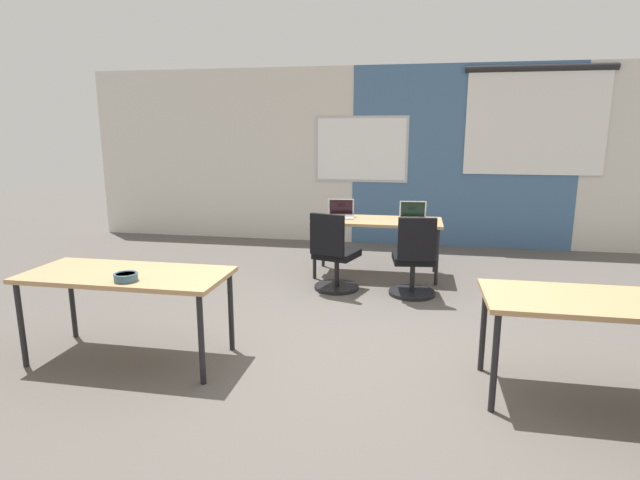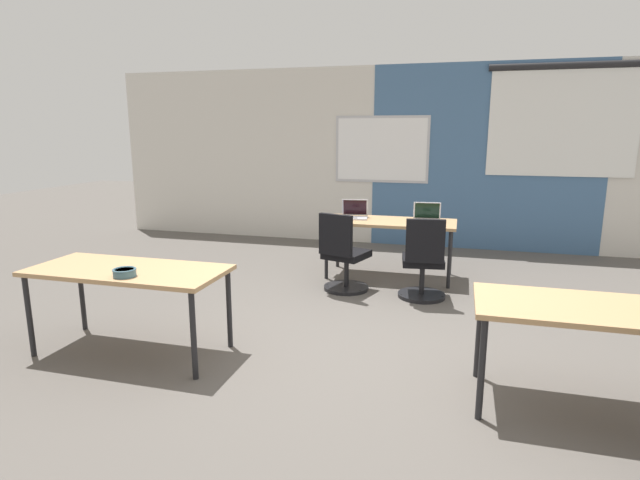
{
  "view_description": "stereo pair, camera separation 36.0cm",
  "coord_description": "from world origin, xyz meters",
  "px_view_note": "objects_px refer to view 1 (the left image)",
  "views": [
    {
      "loc": [
        0.47,
        -4.1,
        1.81
      ],
      "look_at": [
        -0.34,
        0.17,
        0.88
      ],
      "focal_mm": 28.55,
      "sensor_mm": 36.0,
      "label": 1
    },
    {
      "loc": [
        0.82,
        -4.02,
        1.81
      ],
      "look_at": [
        -0.34,
        0.17,
        0.88
      ],
      "focal_mm": 28.55,
      "sensor_mm": 36.0,
      "label": 2
    }
  ],
  "objects_px": {
    "desk_near_right": "(608,308)",
    "chair_far_right": "(414,264)",
    "desk_far_center": "(377,224)",
    "snack_bowl": "(126,276)",
    "chair_far_left": "(334,259)",
    "mouse_far_left": "(319,216)",
    "desk_near_left": "(127,280)",
    "laptop_far_right": "(413,216)",
    "laptop_far_left": "(341,214)"
  },
  "relations": [
    {
      "from": "desk_near_right",
      "to": "chair_far_left",
      "type": "relative_size",
      "value": 1.74
    },
    {
      "from": "mouse_far_left",
      "to": "snack_bowl",
      "type": "bearing_deg",
      "value": -106.56
    },
    {
      "from": "laptop_far_right",
      "to": "snack_bowl",
      "type": "distance_m",
      "value": 3.67
    },
    {
      "from": "desk_near_right",
      "to": "laptop_far_left",
      "type": "height_order",
      "value": "laptop_far_left"
    },
    {
      "from": "desk_far_center",
      "to": "laptop_far_right",
      "type": "xyz_separation_m",
      "value": [
        0.44,
        0.02,
        0.11
      ]
    },
    {
      "from": "desk_near_left",
      "to": "laptop_far_left",
      "type": "bearing_deg",
      "value": 65.83
    },
    {
      "from": "mouse_far_left",
      "to": "desk_far_center",
      "type": "bearing_deg",
      "value": 1.53
    },
    {
      "from": "chair_far_left",
      "to": "desk_far_center",
      "type": "bearing_deg",
      "value": -102.94
    },
    {
      "from": "desk_far_center",
      "to": "chair_far_right",
      "type": "distance_m",
      "value": 0.96
    },
    {
      "from": "desk_near_right",
      "to": "chair_far_left",
      "type": "bearing_deg",
      "value": 136.44
    },
    {
      "from": "laptop_far_left",
      "to": "snack_bowl",
      "type": "distance_m",
      "value": 3.28
    },
    {
      "from": "laptop_far_left",
      "to": "mouse_far_left",
      "type": "distance_m",
      "value": 0.28
    },
    {
      "from": "laptop_far_left",
      "to": "snack_bowl",
      "type": "bearing_deg",
      "value": -118.57
    },
    {
      "from": "desk_near_right",
      "to": "mouse_far_left",
      "type": "xyz_separation_m",
      "value": [
        -2.48,
        2.78,
        0.08
      ]
    },
    {
      "from": "desk_far_center",
      "to": "chair_far_left",
      "type": "distance_m",
      "value": 0.89
    },
    {
      "from": "desk_near_right",
      "to": "snack_bowl",
      "type": "height_order",
      "value": "snack_bowl"
    },
    {
      "from": "chair_far_right",
      "to": "snack_bowl",
      "type": "height_order",
      "value": "chair_far_right"
    },
    {
      "from": "chair_far_right",
      "to": "snack_bowl",
      "type": "xyz_separation_m",
      "value": [
        -2.1,
        -2.23,
        0.38
      ]
    },
    {
      "from": "chair_far_right",
      "to": "laptop_far_right",
      "type": "bearing_deg",
      "value": -95.29
    },
    {
      "from": "chair_far_left",
      "to": "snack_bowl",
      "type": "height_order",
      "value": "chair_far_left"
    },
    {
      "from": "chair_far_left",
      "to": "chair_far_right",
      "type": "bearing_deg",
      "value": -166.2
    },
    {
      "from": "snack_bowl",
      "to": "desk_far_center",
      "type": "bearing_deg",
      "value": 61.67
    },
    {
      "from": "laptop_far_right",
      "to": "mouse_far_left",
      "type": "relative_size",
      "value": 3.44
    },
    {
      "from": "desk_near_left",
      "to": "chair_far_right",
      "type": "bearing_deg",
      "value": 42.19
    },
    {
      "from": "chair_far_right",
      "to": "mouse_far_left",
      "type": "relative_size",
      "value": 8.95
    },
    {
      "from": "snack_bowl",
      "to": "desk_near_left",
      "type": "bearing_deg",
      "value": 121.21
    },
    {
      "from": "laptop_far_right",
      "to": "chair_far_right",
      "type": "bearing_deg",
      "value": -92.86
    },
    {
      "from": "desk_near_right",
      "to": "mouse_far_left",
      "type": "height_order",
      "value": "mouse_far_left"
    },
    {
      "from": "laptop_far_left",
      "to": "mouse_far_left",
      "type": "relative_size",
      "value": 3.57
    },
    {
      "from": "desk_far_center",
      "to": "chair_far_right",
      "type": "xyz_separation_m",
      "value": [
        0.47,
        -0.79,
        -0.28
      ]
    },
    {
      "from": "chair_far_right",
      "to": "chair_far_left",
      "type": "distance_m",
      "value": 0.9
    },
    {
      "from": "snack_bowl",
      "to": "chair_far_left",
      "type": "bearing_deg",
      "value": 62.26
    },
    {
      "from": "desk_far_center",
      "to": "snack_bowl",
      "type": "relative_size",
      "value": 9.01
    },
    {
      "from": "laptop_far_left",
      "to": "chair_far_left",
      "type": "distance_m",
      "value": 0.89
    },
    {
      "from": "laptop_far_right",
      "to": "chair_far_right",
      "type": "distance_m",
      "value": 0.9
    },
    {
      "from": "desk_near_right",
      "to": "chair_far_right",
      "type": "height_order",
      "value": "chair_far_right"
    },
    {
      "from": "desk_near_left",
      "to": "snack_bowl",
      "type": "bearing_deg",
      "value": -58.79
    },
    {
      "from": "laptop_far_left",
      "to": "snack_bowl",
      "type": "height_order",
      "value": "laptop_far_left"
    },
    {
      "from": "chair_far_right",
      "to": "laptop_far_left",
      "type": "distance_m",
      "value": 1.32
    },
    {
      "from": "desk_far_center",
      "to": "snack_bowl",
      "type": "xyz_separation_m",
      "value": [
        -1.62,
        -3.01,
        0.1
      ]
    },
    {
      "from": "desk_near_left",
      "to": "desk_near_right",
      "type": "bearing_deg",
      "value": 0.0
    },
    {
      "from": "desk_near_right",
      "to": "desk_far_center",
      "type": "height_order",
      "value": "same"
    },
    {
      "from": "desk_near_left",
      "to": "mouse_far_left",
      "type": "distance_m",
      "value": 2.96
    },
    {
      "from": "desk_near_left",
      "to": "chair_far_left",
      "type": "bearing_deg",
      "value": 57.34
    },
    {
      "from": "desk_near_right",
      "to": "chair_far_left",
      "type": "height_order",
      "value": "chair_far_left"
    },
    {
      "from": "laptop_far_left",
      "to": "chair_far_left",
      "type": "height_order",
      "value": "laptop_far_left"
    },
    {
      "from": "desk_far_center",
      "to": "laptop_far_right",
      "type": "distance_m",
      "value": 0.46
    },
    {
      "from": "desk_far_center",
      "to": "laptop_far_right",
      "type": "relative_size",
      "value": 4.53
    },
    {
      "from": "desk_near_right",
      "to": "snack_bowl",
      "type": "bearing_deg",
      "value": -176.43
    },
    {
      "from": "desk_near_left",
      "to": "desk_near_right",
      "type": "relative_size",
      "value": 1.0
    }
  ]
}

